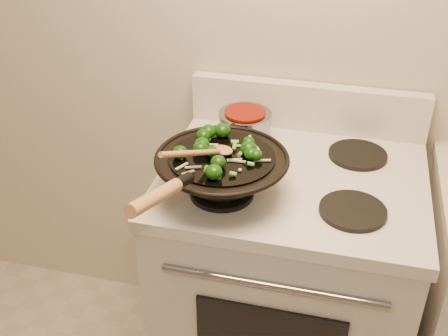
# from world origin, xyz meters

# --- Properties ---
(stove) EXTENTS (0.78, 0.67, 1.08)m
(stove) POSITION_xyz_m (-0.01, 1.17, 0.47)
(stove) COLOR silver
(stove) RESTS_ON ground
(wok) EXTENTS (0.37, 0.60, 0.22)m
(wok) POSITION_xyz_m (-0.19, 1.02, 1.00)
(wok) COLOR black
(wok) RESTS_ON stove
(stirfry) EXTENTS (0.26, 0.26, 0.04)m
(stirfry) POSITION_xyz_m (-0.20, 1.04, 1.06)
(stirfry) COLOR #0F3708
(stirfry) RESTS_ON wok
(wooden_spoon) EXTENTS (0.14, 0.25, 0.11)m
(wooden_spoon) POSITION_xyz_m (-0.22, 0.97, 1.08)
(wooden_spoon) COLOR #A77642
(wooden_spoon) RESTS_ON wok
(saucepan) EXTENTS (0.17, 0.27, 0.10)m
(saucepan) POSITION_xyz_m (-0.19, 1.32, 0.98)
(saucepan) COLOR gray
(saucepan) RESTS_ON stove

